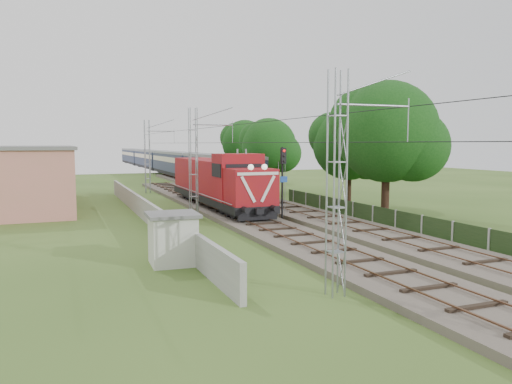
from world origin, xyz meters
name	(u,v)px	position (x,y,z in m)	size (l,w,h in m)	color
ground	(306,247)	(0.00, 0.00, 0.00)	(140.00, 140.00, 0.00)	#38531F
track_main	(258,224)	(0.00, 7.00, 0.18)	(4.20, 70.00, 0.45)	#6B6054
track_side	(256,200)	(5.00, 20.00, 0.18)	(4.20, 80.00, 0.45)	#6B6054
catenary	(194,163)	(-2.95, 12.00, 4.05)	(3.31, 70.00, 8.00)	gray
boundary_wall	(145,210)	(-6.50, 12.00, 0.75)	(0.25, 40.00, 1.50)	#9E9E99
station_building	(23,176)	(-15.00, 24.00, 2.63)	(8.40, 20.40, 5.22)	#B47360
fence	(396,219)	(8.00, 3.00, 0.60)	(0.12, 32.00, 1.20)	black
locomotive	(218,181)	(0.00, 15.84, 2.36)	(3.20, 18.26, 4.64)	black
coach_rake	(161,160)	(5.00, 66.07, 2.53)	(3.05, 91.15, 3.53)	black
signal_post	(283,170)	(2.73, 8.97, 3.57)	(0.57, 0.45, 5.19)	black
relay_hut	(173,238)	(-7.40, -1.21, 1.18)	(2.35, 2.35, 2.34)	beige
tree_a	(388,133)	(10.03, 6.82, 6.21)	(7.67, 7.31, 9.95)	#392117
tree_b	(350,144)	(11.46, 14.07, 5.36)	(6.63, 6.31, 8.59)	#392117
tree_c	(270,146)	(9.82, 27.93, 5.16)	(6.38, 6.08, 8.27)	#392117
tree_d	(245,143)	(12.59, 43.09, 5.47)	(6.77, 6.44, 8.77)	#392117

